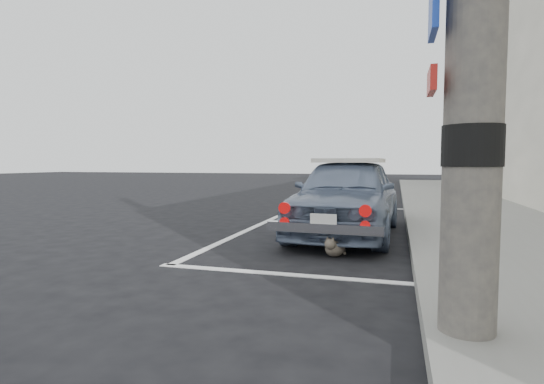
{
  "coord_description": "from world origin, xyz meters",
  "views": [
    {
      "loc": [
        1.61,
        -4.82,
        1.2
      ],
      "look_at": [
        -0.21,
        1.36,
        0.75
      ],
      "focal_mm": 28.0,
      "sensor_mm": 36.0,
      "label": 1
    }
  ],
  "objects": [
    {
      "name": "sidewalk",
      "position": [
        3.2,
        2.0,
        0.07
      ],
      "size": [
        2.8,
        40.0,
        0.15
      ],
      "primitive_type": "cube",
      "color": "slate",
      "rests_on": "ground"
    },
    {
      "name": "cat",
      "position": [
        0.87,
        0.52,
        0.13
      ],
      "size": [
        0.32,
        0.51,
        0.28
      ],
      "rotation": [
        0.0,
        0.0,
        -0.25
      ],
      "color": "brown",
      "rests_on": "ground"
    },
    {
      "name": "pline_side",
      "position": [
        -0.9,
        3.0,
        0.0
      ],
      "size": [
        0.12,
        7.0,
        0.01
      ],
      "primitive_type": "cube",
      "color": "silver",
      "rests_on": "ground"
    },
    {
      "name": "building_far",
      "position": [
        6.35,
        20.0,
        4.0
      ],
      "size": [
        3.5,
        10.0,
        8.0
      ],
      "primitive_type": "cube",
      "color": "beige",
      "rests_on": "ground"
    },
    {
      "name": "retro_coupe",
      "position": [
        0.83,
        2.26,
        0.66
      ],
      "size": [
        1.69,
        3.9,
        1.3
      ],
      "rotation": [
        0.0,
        0.0,
        -0.04
      ],
      "color": "slate",
      "rests_on": "ground"
    },
    {
      "name": "pline_rear",
      "position": [
        0.5,
        -0.5,
        0.0
      ],
      "size": [
        3.0,
        0.12,
        0.01
      ],
      "primitive_type": "cube",
      "color": "silver",
      "rests_on": "ground"
    },
    {
      "name": "pline_front",
      "position": [
        0.5,
        6.5,
        0.0
      ],
      "size": [
        3.0,
        0.12,
        0.01
      ],
      "primitive_type": "cube",
      "color": "silver",
      "rests_on": "ground"
    },
    {
      "name": "ground",
      "position": [
        0.0,
        0.0,
        0.0
      ],
      "size": [
        80.0,
        80.0,
        0.0
      ],
      "primitive_type": "plane",
      "color": "black",
      "rests_on": "ground"
    }
  ]
}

